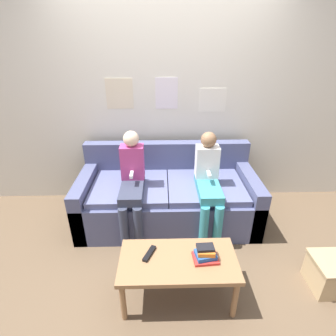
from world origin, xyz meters
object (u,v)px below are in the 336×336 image
at_px(couch, 168,197).
at_px(coffee_table, 178,264).
at_px(storage_box, 331,274).
at_px(tv_remote, 149,253).
at_px(person_right, 208,181).
at_px(person_left, 132,181).

distance_m(couch, coffee_table, 1.07).
bearing_deg(storage_box, tv_remote, -179.99).
distance_m(person_right, tv_remote, 1.01).
distance_m(coffee_table, storage_box, 1.33).
xyz_separation_m(coffee_table, person_right, (0.36, 0.86, 0.26)).
distance_m(couch, tv_remote, 1.04).
relative_size(coffee_table, person_right, 0.84).
distance_m(coffee_table, tv_remote, 0.24).
bearing_deg(coffee_table, storage_box, 2.41).
relative_size(tv_remote, storage_box, 0.50).
bearing_deg(person_left, coffee_table, -63.52).
bearing_deg(person_left, couch, 29.80).
xyz_separation_m(coffee_table, tv_remote, (-0.23, 0.05, 0.06)).
distance_m(couch, storage_box, 1.71).
xyz_separation_m(person_right, tv_remote, (-0.59, -0.80, -0.19)).
bearing_deg(person_left, person_right, -0.18).
height_order(couch, person_left, person_left).
xyz_separation_m(couch, storage_box, (1.37, -1.02, -0.14)).
bearing_deg(person_right, couch, 152.62).
relative_size(coffee_table, person_left, 0.83).
xyz_separation_m(person_left, tv_remote, (0.20, -0.80, -0.20)).
distance_m(tv_remote, storage_box, 1.56).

